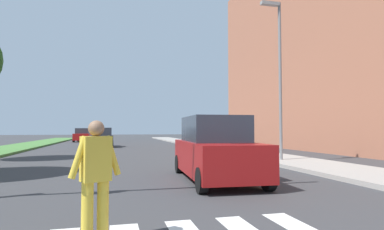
{
  "coord_description": "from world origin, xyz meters",
  "views": [
    {
      "loc": [
        0.28,
        3.53,
        1.57
      ],
      "look_at": [
        4.53,
        20.6,
        2.37
      ],
      "focal_mm": 29.3,
      "sensor_mm": 36.0,
      "label": 1
    }
  ],
  "objects": [
    {
      "name": "ground_plane",
      "position": [
        0.0,
        30.0,
        0.0
      ],
      "size": [
        140.0,
        140.0,
        0.0
      ],
      "primitive_type": "plane",
      "color": "#38383A"
    },
    {
      "name": "apartment_block_right",
      "position": [
        19.11,
        22.0,
        8.53
      ],
      "size": [
        11.09,
        33.51,
        17.06
      ],
      "primitive_type": "cube",
      "color": "#A36047",
      "rests_on": "ground_plane"
    },
    {
      "name": "sedan_distant",
      "position": [
        -3.53,
        45.41,
        0.79
      ],
      "size": [
        2.05,
        4.62,
        1.71
      ],
      "color": "maroon",
      "rests_on": "ground_plane"
    },
    {
      "name": "sedan_midblock",
      "position": [
        -0.77,
        32.57,
        0.79
      ],
      "size": [
        2.03,
        4.35,
        1.71
      ],
      "color": "black",
      "rests_on": "ground_plane"
    },
    {
      "name": "sidewalk_right",
      "position": [
        8.42,
        28.0,
        0.07
      ],
      "size": [
        3.0,
        64.0,
        0.15
      ],
      "primitive_type": "cube",
      "color": "#9E9991",
      "rests_on": "ground_plane"
    },
    {
      "name": "street_lamp_right",
      "position": [
        7.82,
        16.83,
        4.59
      ],
      "size": [
        1.02,
        0.24,
        7.5
      ],
      "color": "slate",
      "rests_on": "sidewalk_right"
    },
    {
      "name": "pedestrian_performer",
      "position": [
        0.04,
        8.09,
        0.93
      ],
      "size": [
        0.72,
        0.38,
        1.69
      ],
      "color": "gold",
      "rests_on": "ground_plane"
    },
    {
      "name": "suv_crossing",
      "position": [
        3.34,
        12.8,
        0.93
      ],
      "size": [
        2.19,
        4.69,
        1.97
      ],
      "color": "maroon",
      "rests_on": "ground_plane"
    }
  ]
}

